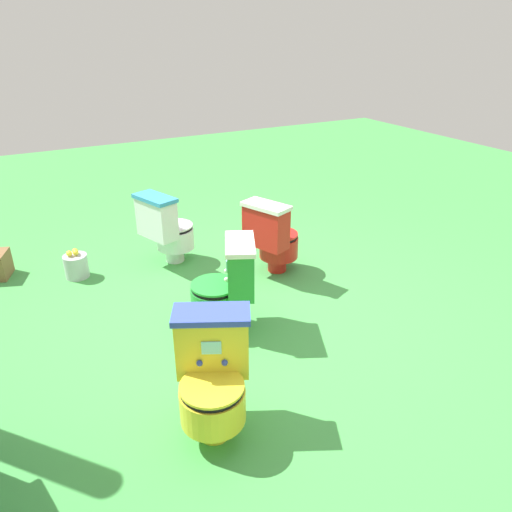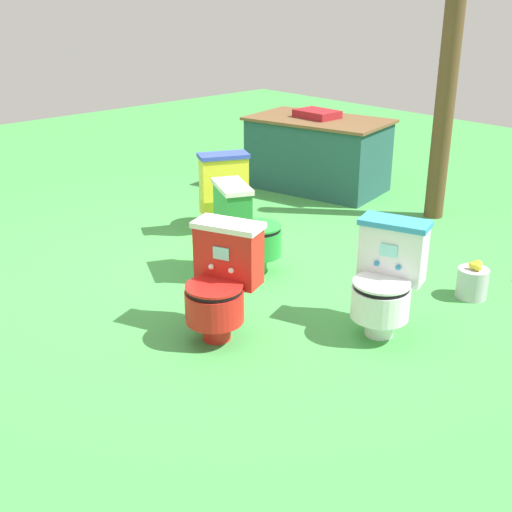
{
  "view_description": "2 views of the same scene",
  "coord_description": "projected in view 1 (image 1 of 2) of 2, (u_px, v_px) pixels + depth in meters",
  "views": [
    {
      "loc": [
        -2.87,
        1.5,
        2.15
      ],
      "look_at": [
        0.2,
        -0.15,
        0.48
      ],
      "focal_mm": 33.86,
      "sensor_mm": 36.0,
      "label": 1
    },
    {
      "loc": [
        3.6,
        -2.99,
        2.09
      ],
      "look_at": [
        0.45,
        -0.08,
        0.33
      ],
      "focal_mm": 46.51,
      "sensor_mm": 36.0,
      "label": 2
    }
  ],
  "objects": [
    {
      "name": "ground",
      "position": [
        251.0,
        323.0,
        3.86
      ],
      "size": [
        14.0,
        14.0,
        0.0
      ],
      "primitive_type": "plane",
      "color": "#429947"
    },
    {
      "name": "toilet_green",
      "position": [
        226.0,
        285.0,
        3.66
      ],
      "size": [
        0.57,
        0.62,
        0.73
      ],
      "rotation": [
        0.0,
        0.0,
        5.85
      ],
      "color": "green",
      "rests_on": "ground"
    },
    {
      "name": "toilet_yellow",
      "position": [
        213.0,
        376.0,
        2.72
      ],
      "size": [
        0.62,
        0.58,
        0.73
      ],
      "rotation": [
        0.0,
        0.0,
        1.11
      ],
      "color": "yellow",
      "rests_on": "ground"
    },
    {
      "name": "toilet_red",
      "position": [
        273.0,
        237.0,
        4.49
      ],
      "size": [
        0.56,
        0.61,
        0.73
      ],
      "rotation": [
        0.0,
        0.0,
        3.53
      ],
      "color": "red",
      "rests_on": "ground"
    },
    {
      "name": "toilet_white",
      "position": [
        167.0,
        229.0,
        4.68
      ],
      "size": [
        0.54,
        0.6,
        0.73
      ],
      "rotation": [
        0.0,
        0.0,
        3.48
      ],
      "color": "white",
      "rests_on": "ground"
    },
    {
      "name": "lemon_bucket",
      "position": [
        76.0,
        265.0,
        4.52
      ],
      "size": [
        0.22,
        0.22,
        0.28
      ],
      "color": "#B7B7BF",
      "rests_on": "ground"
    }
  ]
}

